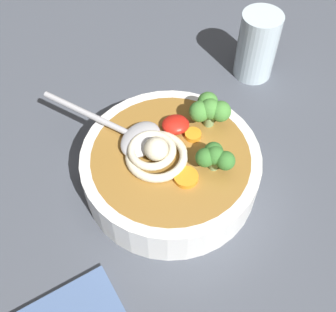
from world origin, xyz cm
name	(u,v)px	position (x,y,z in cm)	size (l,w,h in cm)	color
table_slab	(174,202)	(0.00, 0.00, 1.28)	(100.62, 100.62, 2.56)	#474C56
soup_bowl	(168,169)	(0.33, -2.47, 5.46)	(22.13, 22.13, 5.61)	white
noodle_pile	(155,153)	(1.87, -2.45, 9.21)	(8.28, 8.12, 3.33)	beige
soup_spoon	(131,135)	(4.36, -5.85, 8.97)	(15.37, 13.65, 1.60)	#B7B7BC
chili_sauce_dollop	(176,125)	(-1.31, -6.59, 8.95)	(3.49, 3.14, 1.57)	red
broccoli_floret_front	(209,109)	(-5.59, -6.92, 10.73)	(5.16, 4.44, 4.08)	#7A9E60
broccoli_floret_far	(215,158)	(-4.67, 0.28, 10.36)	(4.43, 3.81, 3.50)	#7A9E60
carrot_slice_extra_b	(193,135)	(-3.23, -4.96, 8.51)	(2.07, 2.07, 0.68)	orange
carrot_slice_rear	(186,177)	(-1.20, 1.09, 8.48)	(2.89, 2.89, 0.62)	orange
drinking_glass	(257,46)	(-16.30, -20.87, 7.88)	(6.02, 6.02, 10.63)	silver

